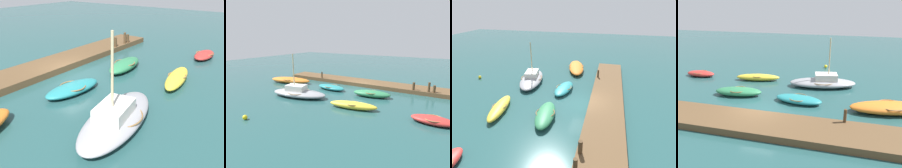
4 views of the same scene
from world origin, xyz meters
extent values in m
plane|color=#234C4C|center=(0.00, 0.00, 0.00)|extent=(84.00, 84.00, 0.00)
cube|color=brown|center=(0.00, -1.95, 0.23)|extent=(22.87, 2.96, 0.46)
ellipsoid|color=#2D7A4C|center=(-3.03, 2.71, 0.35)|extent=(4.15, 1.99, 0.70)
torus|color=olive|center=(-3.03, 2.71, 0.54)|extent=(1.73, 1.73, 0.07)
ellipsoid|color=teal|center=(2.25, 2.50, 0.29)|extent=(3.89, 1.91, 0.57)
torus|color=olive|center=(2.25, 2.50, 0.44)|extent=(1.74, 1.74, 0.07)
ellipsoid|color=gold|center=(-2.94, 6.88, 0.33)|extent=(4.49, 1.87, 0.65)
torus|color=olive|center=(-2.94, 6.88, 0.51)|extent=(1.39, 1.39, 0.07)
ellipsoid|color=#939399|center=(3.60, 6.70, 0.37)|extent=(6.42, 3.45, 0.75)
torus|color=olive|center=(3.60, 6.70, 0.58)|extent=(2.82, 2.82, 0.07)
cube|color=silver|center=(3.90, 6.76, 0.93)|extent=(2.22, 1.66, 0.66)
cylinder|color=#C6B284|center=(4.12, 6.80, 2.58)|extent=(0.12, 0.12, 3.95)
ellipsoid|color=#B72D28|center=(-9.39, 6.64, 0.29)|extent=(3.13, 1.37, 0.58)
torus|color=olive|center=(-9.39, 6.64, 0.45)|extent=(1.42, 1.42, 0.07)
ellipsoid|color=orange|center=(9.03, 2.46, 0.39)|extent=(6.11, 3.10, 0.78)
torus|color=olive|center=(9.03, 2.46, 0.60)|extent=(2.34, 2.34, 0.07)
cylinder|color=#47331E|center=(5.95, -0.72, 0.90)|extent=(0.20, 0.20, 0.88)
sphere|color=yellow|center=(3.13, 13.33, 0.19)|extent=(0.37, 0.37, 0.37)
camera|label=1|loc=(11.82, 12.46, 6.43)|focal=39.99mm
camera|label=2|loc=(-10.34, 21.62, 6.27)|focal=31.37mm
camera|label=3|loc=(-15.15, -1.89, 8.69)|focal=30.25mm
camera|label=4|loc=(6.02, -14.34, 7.66)|focal=38.05mm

